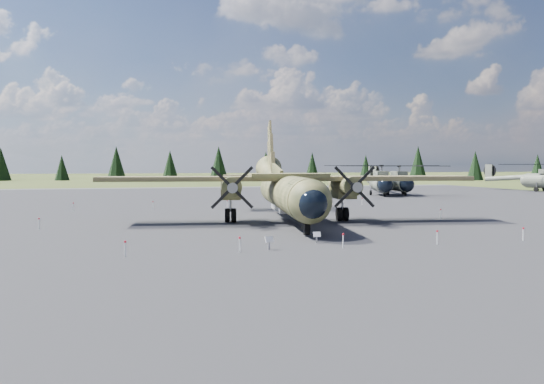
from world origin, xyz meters
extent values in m
plane|color=brown|center=(0.00, 0.00, 0.00)|extent=(500.00, 500.00, 0.00)
cube|color=#59595E|center=(0.00, 10.00, 0.00)|extent=(120.00, 120.00, 0.04)
cylinder|color=#383E22|center=(2.53, -0.12, 2.42)|extent=(5.37, 19.14, 2.94)
sphere|color=#383E22|center=(1.30, -9.50, 2.42)|extent=(3.23, 3.23, 2.88)
sphere|color=black|center=(1.23, -10.08, 2.37)|extent=(2.38, 2.38, 2.12)
cube|color=black|center=(1.52, -7.84, 3.21)|extent=(2.30, 1.94, 0.58)
cone|color=#383E22|center=(4.14, 12.18, 3.52)|extent=(3.80, 7.54, 4.43)
cube|color=#989A9D|center=(2.67, 0.92, 1.21)|extent=(2.80, 6.51, 0.53)
cube|color=#373A1E|center=(2.60, 0.40, 3.62)|extent=(30.69, 7.50, 0.37)
cube|color=#383E22|center=(2.60, 0.40, 3.86)|extent=(6.74, 4.57, 0.37)
cylinder|color=#383E22|center=(-2.13, 0.70, 3.05)|extent=(2.27, 5.62, 1.58)
cube|color=#383E22|center=(-2.02, 1.53, 2.36)|extent=(2.03, 3.75, 0.84)
cone|color=gray|center=(-2.58, -2.69, 3.05)|extent=(0.91, 1.04, 0.80)
cylinder|color=black|center=(-2.02, 1.53, 0.58)|extent=(1.07, 1.27, 1.16)
cylinder|color=#383E22|center=(7.25, -0.53, 3.05)|extent=(2.27, 5.62, 1.58)
cube|color=#383E22|center=(7.36, 0.31, 2.36)|extent=(2.03, 3.75, 0.84)
cone|color=gray|center=(6.80, -3.92, 3.05)|extent=(0.91, 1.04, 0.80)
cylinder|color=black|center=(7.36, 0.31, 0.58)|extent=(1.07, 1.27, 1.16)
cube|color=#383E22|center=(3.62, 8.22, 4.15)|extent=(1.32, 7.91, 1.76)
cube|color=#373A1E|center=(4.21, 12.70, 3.57)|extent=(10.31, 3.60, 0.23)
cylinder|color=gray|center=(1.47, -8.25, 1.34)|extent=(0.17, 0.17, 0.95)
cylinder|color=black|center=(1.47, -8.25, 0.58)|extent=(0.49, 1.02, 0.98)
cylinder|color=gray|center=(26.30, 32.70, 1.83)|extent=(4.27, 7.50, 2.47)
sphere|color=black|center=(25.36, 29.27, 1.78)|extent=(2.79, 2.79, 2.27)
sphere|color=gray|center=(27.25, 36.12, 1.83)|extent=(2.79, 2.79, 2.27)
cube|color=gray|center=(26.20, 32.32, 3.40)|extent=(2.46, 3.49, 0.74)
cylinder|color=gray|center=(26.20, 32.32, 4.14)|extent=(0.44, 0.44, 0.99)
cylinder|color=gray|center=(28.24, 39.69, 2.17)|extent=(3.04, 8.34, 1.41)
cube|color=gray|center=(29.22, 43.25, 3.40)|extent=(0.58, 1.39, 2.37)
cylinder|color=black|center=(29.56, 43.16, 3.40)|extent=(0.74, 2.49, 2.57)
cylinder|color=black|center=(25.51, 29.84, 0.39)|extent=(0.45, 0.72, 0.67)
cylinder|color=black|center=(25.34, 34.19, 0.39)|extent=(0.50, 0.84, 0.79)
cylinder|color=gray|center=(25.34, 34.19, 0.91)|extent=(0.17, 0.17, 1.43)
cylinder|color=black|center=(27.90, 33.48, 0.39)|extent=(0.50, 0.84, 0.79)
cylinder|color=gray|center=(27.90, 33.48, 0.91)|extent=(0.17, 0.17, 1.43)
cylinder|color=gray|center=(29.65, 33.65, 1.80)|extent=(3.14, 7.22, 2.43)
sphere|color=black|center=(29.29, 30.16, 1.75)|extent=(2.46, 2.46, 2.24)
sphere|color=gray|center=(30.01, 37.13, 1.80)|extent=(2.46, 2.46, 2.24)
cube|color=gray|center=(29.61, 33.26, 3.36)|extent=(1.97, 3.27, 0.73)
cylinder|color=gray|center=(29.61, 33.26, 4.09)|extent=(0.38, 0.38, 0.97)
cylinder|color=gray|center=(30.38, 40.77, 2.14)|extent=(1.66, 8.35, 1.39)
cube|color=gray|center=(30.76, 44.40, 3.36)|extent=(0.35, 1.38, 2.34)
cylinder|color=black|center=(31.10, 44.36, 3.36)|extent=(0.32, 2.52, 2.53)
cylinder|color=black|center=(29.35, 30.74, 0.39)|extent=(0.34, 0.69, 0.66)
cylinder|color=black|center=(28.46, 34.94, 0.39)|extent=(0.37, 0.80, 0.78)
cylinder|color=gray|center=(28.46, 34.94, 0.90)|extent=(0.15, 0.15, 1.41)
cylinder|color=black|center=(31.08, 34.67, 0.39)|extent=(0.37, 0.80, 0.78)
cylinder|color=gray|center=(31.08, 34.67, 0.90)|extent=(0.15, 0.15, 1.41)
sphere|color=gray|center=(58.12, 39.59, 1.90)|extent=(3.05, 3.05, 2.37)
cylinder|color=gray|center=(56.78, 43.21, 2.26)|extent=(3.88, 8.54, 1.47)
cube|color=gray|center=(55.43, 46.82, 3.55)|extent=(0.72, 1.43, 2.47)
cylinder|color=black|center=(55.77, 46.95, 3.55)|extent=(0.99, 2.53, 2.68)
cylinder|color=black|center=(57.68, 36.79, 0.41)|extent=(0.58, 0.88, 0.82)
cylinder|color=gray|center=(57.68, 36.79, 0.95)|extent=(0.19, 0.19, 1.49)
cube|color=gray|center=(-2.26, -13.07, 0.31)|extent=(0.11, 0.11, 0.62)
cube|color=white|center=(-2.26, -13.12, 0.61)|extent=(0.54, 0.37, 0.35)
cube|color=gray|center=(1.16, -11.29, 0.28)|extent=(0.09, 0.09, 0.55)
cube|color=white|center=(1.16, -11.34, 0.54)|extent=(0.46, 0.22, 0.31)
cylinder|color=white|center=(-10.00, -13.50, 0.40)|extent=(0.07, 0.07, 0.80)
cylinder|color=red|center=(-10.00, -13.50, 0.80)|extent=(0.12, 0.12, 0.10)
cylinder|color=white|center=(-4.00, -13.50, 0.40)|extent=(0.07, 0.07, 0.80)
cylinder|color=red|center=(-4.00, -13.50, 0.80)|extent=(0.12, 0.12, 0.10)
cylinder|color=white|center=(2.00, -13.50, 0.40)|extent=(0.07, 0.07, 0.80)
cylinder|color=red|center=(2.00, -13.50, 0.80)|extent=(0.12, 0.12, 0.10)
cylinder|color=white|center=(8.00, -13.50, 0.40)|extent=(0.07, 0.07, 0.80)
cylinder|color=red|center=(8.00, -13.50, 0.80)|extent=(0.12, 0.12, 0.10)
cylinder|color=white|center=(14.00, -13.50, 0.40)|extent=(0.07, 0.07, 0.80)
cylinder|color=red|center=(14.00, -13.50, 0.80)|extent=(0.12, 0.12, 0.10)
cylinder|color=white|center=(-16.00, 16.00, 0.40)|extent=(0.07, 0.07, 0.80)
cylinder|color=red|center=(-16.00, 16.00, 0.80)|extent=(0.12, 0.12, 0.10)
cylinder|color=white|center=(-8.00, 16.00, 0.40)|extent=(0.07, 0.07, 0.80)
cylinder|color=red|center=(-8.00, 16.00, 0.80)|extent=(0.12, 0.12, 0.10)
cylinder|color=white|center=(0.00, 16.00, 0.40)|extent=(0.07, 0.07, 0.80)
cylinder|color=red|center=(0.00, 16.00, 0.80)|extent=(0.12, 0.12, 0.10)
cylinder|color=white|center=(8.00, 16.00, 0.40)|extent=(0.07, 0.07, 0.80)
cylinder|color=red|center=(8.00, 16.00, 0.80)|extent=(0.12, 0.12, 0.10)
cylinder|color=white|center=(16.00, 16.00, 0.40)|extent=(0.07, 0.07, 0.80)
cylinder|color=red|center=(16.00, 16.00, 0.80)|extent=(0.12, 0.12, 0.10)
cylinder|color=white|center=(-16.50, 0.00, 0.40)|extent=(0.07, 0.07, 0.80)
cylinder|color=red|center=(-16.50, 0.00, 0.80)|extent=(0.12, 0.12, 0.10)
cylinder|color=white|center=(16.50, 0.00, 0.40)|extent=(0.07, 0.07, 0.80)
cylinder|color=red|center=(16.50, 0.00, 0.80)|extent=(0.12, 0.12, 0.10)
cone|color=black|center=(102.17, 88.84, 3.86)|extent=(4.33, 4.33, 7.73)
cone|color=black|center=(89.57, 100.21, 4.43)|extent=(4.97, 4.97, 8.87)
cone|color=black|center=(76.67, 111.60, 5.34)|extent=(5.98, 5.98, 10.68)
cone|color=black|center=(62.51, 120.17, 4.00)|extent=(4.48, 4.48, 8.00)
cone|color=black|center=(48.44, 133.65, 4.51)|extent=(5.05, 5.05, 9.01)
cone|color=black|center=(31.22, 130.67, 4.56)|extent=(5.11, 5.11, 9.12)
cone|color=black|center=(16.29, 137.11, 5.49)|extent=(6.15, 6.15, 10.99)
cone|color=black|center=(-0.29, 130.15, 4.65)|extent=(5.21, 5.21, 9.31)
cone|color=black|center=(-17.19, 140.94, 5.40)|extent=(6.05, 6.05, 10.81)
cone|color=black|center=(-32.27, 127.11, 3.82)|extent=(4.28, 4.28, 7.65)
cone|color=black|center=(-49.49, 129.71, 4.95)|extent=(5.54, 5.54, 9.90)
camera|label=1|loc=(-9.13, -41.69, 4.79)|focal=35.00mm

